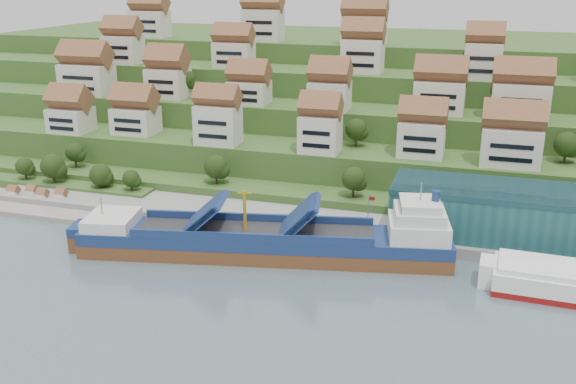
% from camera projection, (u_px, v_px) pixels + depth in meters
% --- Properties ---
extents(ground, '(300.00, 300.00, 0.00)m').
position_uv_depth(ground, '(266.00, 253.00, 124.21)').
color(ground, slate).
rests_on(ground, ground).
extents(quay, '(180.00, 14.00, 2.20)m').
position_uv_depth(quay, '(381.00, 231.00, 131.90)').
color(quay, gray).
rests_on(quay, ground).
extents(pebble_beach, '(45.00, 20.00, 1.00)m').
position_uv_depth(pebble_beach, '(49.00, 201.00, 150.93)').
color(pebble_beach, gray).
rests_on(pebble_beach, ground).
extents(hillside, '(260.00, 128.00, 31.00)m').
position_uv_depth(hillside, '(365.00, 101.00, 214.43)').
color(hillside, '#2D4C1E').
rests_on(hillside, ground).
extents(hillside_village, '(157.60, 60.69, 29.73)m').
position_uv_depth(hillside_village, '(328.00, 84.00, 169.63)').
color(hillside_village, silver).
rests_on(hillside_village, ground).
extents(hillside_trees, '(137.18, 62.66, 30.13)m').
position_uv_depth(hillside_trees, '(277.00, 128.00, 159.20)').
color(hillside_trees, '#243C14').
rests_on(hillside_trees, ground).
extents(warehouse, '(60.00, 15.00, 10.00)m').
position_uv_depth(warehouse, '(550.00, 217.00, 122.89)').
color(warehouse, '#1F5355').
rests_on(warehouse, quay).
extents(flagpole, '(1.28, 0.16, 8.00)m').
position_uv_depth(flagpole, '(369.00, 212.00, 126.02)').
color(flagpole, gray).
rests_on(flagpole, quay).
extents(beach_huts, '(14.40, 3.70, 2.20)m').
position_uv_depth(beach_huts, '(38.00, 196.00, 149.83)').
color(beach_huts, white).
rests_on(beach_huts, pebble_beach).
extents(cargo_ship, '(71.03, 24.37, 15.48)m').
position_uv_depth(cargo_ship, '(274.00, 241.00, 122.08)').
color(cargo_ship, brown).
rests_on(cargo_ship, ground).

